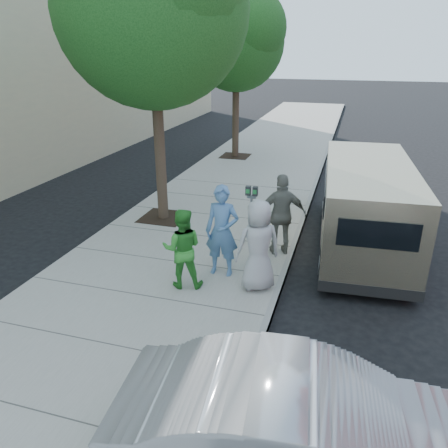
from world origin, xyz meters
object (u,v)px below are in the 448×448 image
(person_officer, at_px, (222,231))
(person_green_shirt, at_px, (182,248))
(tree_near, at_px, (153,1))
(tree_far, at_px, (238,37))
(parking_meter, at_px, (251,202))
(sedan, at_px, (312,437))
(van, at_px, (365,205))
(person_gray_shirt, at_px, (258,246))
(person_striped_polo, at_px, (282,215))

(person_officer, relative_size, person_green_shirt, 1.18)
(tree_near, distance_m, tree_far, 7.63)
(parking_meter, relative_size, person_green_shirt, 0.87)
(sedan, height_order, person_officer, person_officer)
(sedan, distance_m, person_officer, 4.80)
(person_officer, bearing_deg, van, 40.76)
(tree_far, xyz_separation_m, person_green_shirt, (1.86, -10.91, -3.93))
(tree_far, distance_m, parking_meter, 9.63)
(person_officer, relative_size, person_gray_shirt, 1.05)
(tree_near, relative_size, person_officer, 3.93)
(tree_far, xyz_separation_m, person_gray_shirt, (3.29, -10.58, -3.83))
(tree_far, height_order, person_officer, tree_far)
(tree_near, distance_m, person_green_shirt, 5.96)
(van, height_order, person_officer, van)
(sedan, bearing_deg, tree_near, 28.84)
(person_green_shirt, distance_m, person_striped_polo, 2.57)
(parking_meter, height_order, person_striped_polo, person_striped_polo)
(person_officer, bearing_deg, person_green_shirt, -130.75)
(person_striped_polo, bearing_deg, parking_meter, -46.52)
(person_officer, distance_m, person_gray_shirt, 0.91)
(person_striped_polo, bearing_deg, tree_far, -87.66)
(parking_meter, relative_size, sedan, 0.32)
(sedan, bearing_deg, person_green_shirt, 33.41)
(parking_meter, bearing_deg, person_gray_shirt, -72.87)
(tree_far, relative_size, sedan, 1.48)
(person_green_shirt, bearing_deg, tree_far, -96.16)
(parking_meter, relative_size, person_striped_polo, 0.75)
(tree_near, distance_m, person_gray_shirt, 6.31)
(sedan, height_order, person_gray_shirt, person_gray_shirt)
(person_green_shirt, relative_size, person_striped_polo, 0.87)
(sedan, bearing_deg, person_gray_shirt, 14.74)
(van, height_order, person_striped_polo, van)
(tree_near, height_order, tree_far, tree_near)
(person_green_shirt, bearing_deg, parking_meter, -123.79)
(person_gray_shirt, bearing_deg, sedan, 79.23)
(person_officer, height_order, person_gray_shirt, person_officer)
(person_gray_shirt, bearing_deg, van, -155.97)
(tree_far, distance_m, person_officer, 11.16)
(van, bearing_deg, tree_far, 120.56)
(tree_near, distance_m, person_officer, 5.70)
(van, xyz_separation_m, sedan, (-0.51, -6.69, -0.39))
(tree_far, height_order, van, tree_far)
(van, bearing_deg, sedan, -97.97)
(person_gray_shirt, distance_m, person_striped_polo, 1.69)
(van, bearing_deg, person_gray_shirt, -128.10)
(person_officer, bearing_deg, tree_near, 132.37)
(person_officer, bearing_deg, tree_far, 102.62)
(van, xyz_separation_m, person_striped_polo, (-1.79, -1.17, -0.02))
(tree_far, height_order, person_gray_shirt, tree_far)
(tree_far, xyz_separation_m, person_striped_polo, (3.45, -8.89, -3.80))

